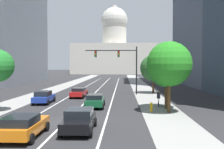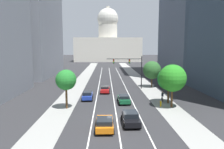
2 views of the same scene
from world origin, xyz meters
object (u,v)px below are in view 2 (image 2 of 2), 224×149
(traffic_signal_mast, at_px, (131,66))
(car_red, at_px, (105,89))
(street_tree_near_right, at_px, (169,79))
(street_tree_near_left, at_px, (66,80))
(street_tree_mid_right, at_px, (172,78))
(capitol_building, at_px, (108,44))
(car_black, at_px, (131,118))
(car_orange, at_px, (105,123))
(car_green, at_px, (124,99))
(fire_hydrant, at_px, (161,104))
(cyclist, at_px, (162,96))
(car_blue, at_px, (87,95))
(street_tree_far_right, at_px, (152,70))

(traffic_signal_mast, bearing_deg, car_red, -145.76)
(street_tree_near_right, bearing_deg, street_tree_near_left, -171.06)
(street_tree_near_left, height_order, street_tree_mid_right, street_tree_mid_right)
(street_tree_near_left, bearing_deg, capitol_building, 86.30)
(car_black, xyz_separation_m, car_orange, (-3.16, -1.69, -0.02))
(car_green, bearing_deg, fire_hydrant, -112.69)
(cyclist, bearing_deg, car_orange, 147.21)
(street_tree_near_right, bearing_deg, car_orange, -133.22)
(car_blue, xyz_separation_m, street_tree_far_right, (14.12, 11.62, 3.26))
(car_blue, bearing_deg, car_green, -115.06)
(traffic_signal_mast, xyz_separation_m, street_tree_far_right, (5.16, 1.80, -1.20))
(street_tree_near_left, bearing_deg, street_tree_near_right, 8.94)
(fire_hydrant, xyz_separation_m, street_tree_mid_right, (1.60, -0.43, 4.13))
(traffic_signal_mast, bearing_deg, car_orange, -103.54)
(car_green, relative_size, street_tree_mid_right, 0.62)
(capitol_building, xyz_separation_m, car_red, (-1.58, -103.43, -10.96))
(car_green, height_order, fire_hydrant, car_green)
(car_orange, relative_size, street_tree_near_left, 0.74)
(car_green, distance_m, fire_hydrant, 6.10)
(street_tree_far_right, bearing_deg, car_red, -152.33)
(cyclist, bearing_deg, capitol_building, 9.82)
(car_red, xyz_separation_m, fire_hydrant, (8.84, -10.81, -0.25))
(car_blue, relative_size, car_black, 0.98)
(car_black, relative_size, cyclist, 2.60)
(car_blue, bearing_deg, fire_hydrant, -114.07)
(fire_hydrant, xyz_separation_m, street_tree_near_left, (-14.69, -0.65, 3.94))
(cyclist, bearing_deg, car_blue, 88.55)
(car_blue, distance_m, fire_hydrant, 12.97)
(car_green, bearing_deg, capitol_building, -0.61)
(cyclist, xyz_separation_m, street_tree_near_right, (0.59, -1.40, 3.24))
(capitol_building, xyz_separation_m, car_blue, (-4.74, -109.30, -10.91))
(fire_hydrant, bearing_deg, car_blue, 157.61)
(traffic_signal_mast, xyz_separation_m, fire_hydrant, (3.03, -14.76, -4.75))
(car_blue, xyz_separation_m, car_black, (6.31, -12.56, 0.03))
(car_red, distance_m, traffic_signal_mast, 8.34)
(traffic_signal_mast, bearing_deg, fire_hydrant, -78.38)
(car_orange, bearing_deg, car_green, -15.67)
(car_blue, height_order, street_tree_near_left, street_tree_near_left)
(fire_hydrant, distance_m, street_tree_near_left, 15.23)
(street_tree_far_right, bearing_deg, capitol_building, 95.49)
(car_orange, height_order, street_tree_far_right, street_tree_far_right)
(capitol_building, bearing_deg, fire_hydrant, -86.37)
(car_orange, relative_size, street_tree_far_right, 0.73)
(street_tree_near_right, bearing_deg, fire_hydrant, -131.86)
(cyclist, height_order, street_tree_far_right, street_tree_far_right)
(cyclist, distance_m, street_tree_mid_right, 5.33)
(street_tree_near_left, distance_m, street_tree_mid_right, 16.29)
(car_orange, height_order, traffic_signal_mast, traffic_signal_mast)
(car_green, bearing_deg, car_black, 178.56)
(car_black, xyz_separation_m, street_tree_mid_right, (7.27, 7.19, 3.81))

